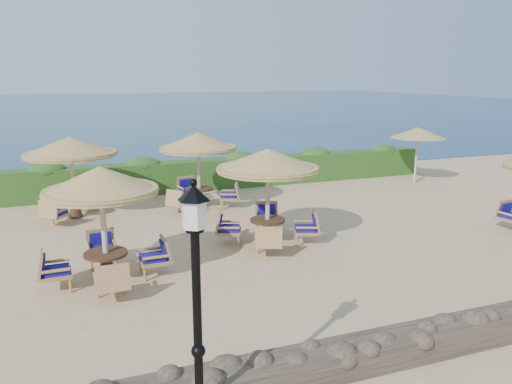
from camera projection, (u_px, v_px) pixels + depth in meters
name	position (u px, v px, depth m)	size (l,w,h in m)	color
ground	(305.00, 238.00, 14.30)	(120.00, 120.00, 0.00)	tan
sea	(109.00, 106.00, 78.18)	(160.00, 160.00, 0.00)	#0C294E
hedge	(229.00, 173.00, 20.73)	(18.00, 0.90, 1.20)	#214717
stone_wall	(463.00, 332.00, 8.59)	(15.00, 0.65, 0.44)	brown
lamp_post	(198.00, 325.00, 6.11)	(0.44, 0.44, 3.31)	black
extra_parasol	(418.00, 133.00, 21.20)	(2.30, 2.30, 2.41)	#CFB692
cafe_set_0	(102.00, 208.00, 10.83)	(2.82, 2.82, 2.65)	#CFB692
cafe_set_1	(268.00, 179.00, 13.39)	(2.87, 2.87, 2.65)	#CFB692
cafe_set_3	(71.00, 156.00, 15.91)	(2.92, 2.92, 2.65)	#CFB692
cafe_set_4	(198.00, 155.00, 17.17)	(2.76, 2.77, 2.65)	#CFB692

